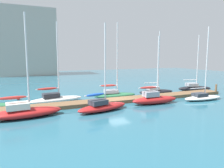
{
  "coord_description": "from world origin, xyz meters",
  "views": [
    {
      "loc": [
        -10.64,
        -22.57,
        5.57
      ],
      "look_at": [
        0.0,
        2.0,
        2.0
      ],
      "focal_mm": 33.02,
      "sensor_mm": 36.0,
      "label": 1
    }
  ],
  "objects_px": {
    "sailboat_4": "(114,94)",
    "mooring_buoy_red": "(18,98)",
    "sailboat_3": "(102,106)",
    "sailboat_8": "(194,88)",
    "sailboat_6": "(156,91)",
    "sailboat_2": "(56,98)",
    "sailboat_7": "(203,97)",
    "sailboat_5": "(154,99)",
    "sailboat_1": "(25,111)",
    "harbor_building_distant": "(28,43)"
  },
  "relations": [
    {
      "from": "sailboat_1",
      "to": "sailboat_4",
      "type": "distance_m",
      "value": 12.42
    },
    {
      "from": "sailboat_5",
      "to": "sailboat_7",
      "type": "relative_size",
      "value": 0.85
    },
    {
      "from": "sailboat_1",
      "to": "sailboat_8",
      "type": "relative_size",
      "value": 1.05
    },
    {
      "from": "sailboat_1",
      "to": "sailboat_2",
      "type": "relative_size",
      "value": 0.98
    },
    {
      "from": "sailboat_2",
      "to": "sailboat_7",
      "type": "height_order",
      "value": "sailboat_2"
    },
    {
      "from": "sailboat_1",
      "to": "sailboat_8",
      "type": "height_order",
      "value": "sailboat_1"
    },
    {
      "from": "sailboat_2",
      "to": "sailboat_5",
      "type": "distance_m",
      "value": 11.89
    },
    {
      "from": "sailboat_3",
      "to": "harbor_building_distant",
      "type": "height_order",
      "value": "harbor_building_distant"
    },
    {
      "from": "sailboat_2",
      "to": "sailboat_3",
      "type": "distance_m",
      "value": 7.02
    },
    {
      "from": "mooring_buoy_red",
      "to": "harbor_building_distant",
      "type": "distance_m",
      "value": 41.26
    },
    {
      "from": "sailboat_7",
      "to": "sailboat_4",
      "type": "bearing_deg",
      "value": 151.75
    },
    {
      "from": "sailboat_8",
      "to": "sailboat_4",
      "type": "bearing_deg",
      "value": -166.02
    },
    {
      "from": "sailboat_6",
      "to": "sailboat_3",
      "type": "bearing_deg",
      "value": -144.75
    },
    {
      "from": "sailboat_5",
      "to": "harbor_building_distant",
      "type": "bearing_deg",
      "value": 107.14
    },
    {
      "from": "sailboat_2",
      "to": "sailboat_6",
      "type": "xyz_separation_m",
      "value": [
        14.6,
        -0.06,
        -0.05
      ]
    },
    {
      "from": "sailboat_1",
      "to": "sailboat_8",
      "type": "xyz_separation_m",
      "value": [
        25.56,
        5.11,
        -0.06
      ]
    },
    {
      "from": "sailboat_1",
      "to": "sailboat_3",
      "type": "distance_m",
      "value": 7.37
    },
    {
      "from": "sailboat_6",
      "to": "sailboat_1",
      "type": "bearing_deg",
      "value": -157.09
    },
    {
      "from": "sailboat_4",
      "to": "mooring_buoy_red",
      "type": "bearing_deg",
      "value": 168.47
    },
    {
      "from": "sailboat_1",
      "to": "sailboat_7",
      "type": "distance_m",
      "value": 21.17
    },
    {
      "from": "sailboat_4",
      "to": "sailboat_6",
      "type": "distance_m",
      "value": 6.82
    },
    {
      "from": "sailboat_5",
      "to": "sailboat_7",
      "type": "height_order",
      "value": "sailboat_7"
    },
    {
      "from": "sailboat_2",
      "to": "mooring_buoy_red",
      "type": "relative_size",
      "value": 19.01
    },
    {
      "from": "sailboat_1",
      "to": "mooring_buoy_red",
      "type": "height_order",
      "value": "sailboat_1"
    },
    {
      "from": "sailboat_4",
      "to": "sailboat_3",
      "type": "bearing_deg",
      "value": -118.67
    },
    {
      "from": "sailboat_3",
      "to": "sailboat_6",
      "type": "bearing_deg",
      "value": 14.72
    },
    {
      "from": "sailboat_5",
      "to": "sailboat_6",
      "type": "distance_m",
      "value": 6.56
    },
    {
      "from": "mooring_buoy_red",
      "to": "sailboat_5",
      "type": "bearing_deg",
      "value": -30.92
    },
    {
      "from": "sailboat_2",
      "to": "mooring_buoy_red",
      "type": "distance_m",
      "value": 5.57
    },
    {
      "from": "sailboat_1",
      "to": "harbor_building_distant",
      "type": "height_order",
      "value": "harbor_building_distant"
    },
    {
      "from": "sailboat_6",
      "to": "mooring_buoy_red",
      "type": "relative_size",
      "value": 18.17
    },
    {
      "from": "sailboat_8",
      "to": "sailboat_7",
      "type": "bearing_deg",
      "value": -113.06
    },
    {
      "from": "sailboat_3",
      "to": "sailboat_8",
      "type": "xyz_separation_m",
      "value": [
        18.22,
        5.72,
        -0.01
      ]
    },
    {
      "from": "sailboat_7",
      "to": "harbor_building_distant",
      "type": "height_order",
      "value": "harbor_building_distant"
    },
    {
      "from": "sailboat_2",
      "to": "sailboat_5",
      "type": "relative_size",
      "value": 1.23
    },
    {
      "from": "harbor_building_distant",
      "to": "mooring_buoy_red",
      "type": "bearing_deg",
      "value": -93.61
    },
    {
      "from": "sailboat_8",
      "to": "sailboat_6",
      "type": "bearing_deg",
      "value": -166.65
    },
    {
      "from": "sailboat_1",
      "to": "sailboat_3",
      "type": "bearing_deg",
      "value": -9.74
    },
    {
      "from": "sailboat_3",
      "to": "sailboat_5",
      "type": "xyz_separation_m",
      "value": [
        6.82,
        0.59,
        0.08
      ]
    },
    {
      "from": "sailboat_8",
      "to": "sailboat_5",
      "type": "bearing_deg",
      "value": -141.64
    },
    {
      "from": "sailboat_3",
      "to": "sailboat_4",
      "type": "xyz_separation_m",
      "value": [
        3.95,
        5.76,
        -0.01
      ]
    },
    {
      "from": "sailboat_5",
      "to": "sailboat_7",
      "type": "distance_m",
      "value": 7.02
    },
    {
      "from": "sailboat_2",
      "to": "sailboat_3",
      "type": "bearing_deg",
      "value": -63.89
    },
    {
      "from": "sailboat_5",
      "to": "harbor_building_distant",
      "type": "distance_m",
      "value": 51.33
    },
    {
      "from": "sailboat_3",
      "to": "sailboat_8",
      "type": "height_order",
      "value": "sailboat_8"
    },
    {
      "from": "sailboat_4",
      "to": "sailboat_6",
      "type": "height_order",
      "value": "sailboat_4"
    },
    {
      "from": "sailboat_1",
      "to": "sailboat_5",
      "type": "relative_size",
      "value": 1.2
    },
    {
      "from": "sailboat_4",
      "to": "sailboat_8",
      "type": "xyz_separation_m",
      "value": [
        14.26,
        -0.04,
        -0.0
      ]
    },
    {
      "from": "sailboat_4",
      "to": "sailboat_7",
      "type": "bearing_deg",
      "value": -24.93
    },
    {
      "from": "sailboat_2",
      "to": "sailboat_3",
      "type": "relative_size",
      "value": 1.09
    }
  ]
}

